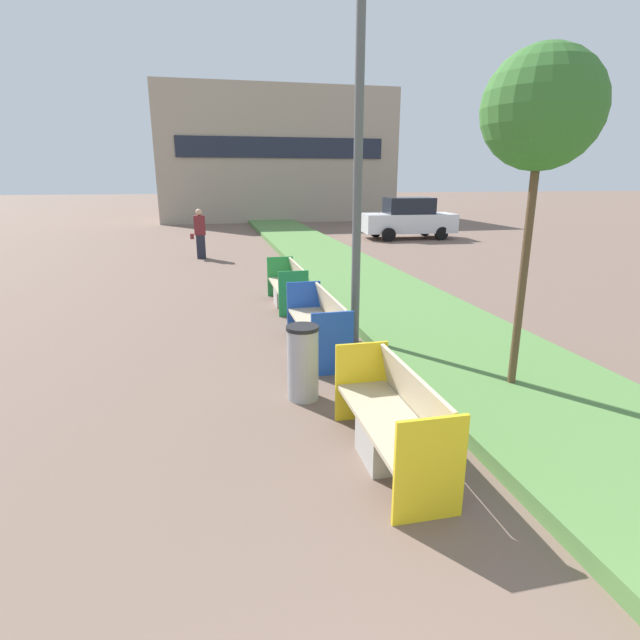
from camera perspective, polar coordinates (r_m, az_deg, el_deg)
The scene contains 10 objects.
planter_grass_strip at distance 13.07m, azimuth 5.22°, elevation 4.16°, with size 2.80×120.00×0.18m.
building_backdrop at distance 35.74m, azimuth -5.28°, elevation 18.05°, with size 14.94×7.78×8.12m.
bench_yellow_frame at distance 5.14m, azimuth 8.26°, elevation -12.03°, with size 0.65×1.92×0.94m.
bench_blue_frame at distance 8.17m, azimuth -0.16°, elevation -1.00°, with size 0.65×2.21×0.94m.
bench_green_frame at distance 11.15m, azimuth -3.67°, elevation 3.57°, with size 0.65×1.93×0.94m.
litter_bin at distance 6.37m, azimuth -1.98°, elevation -4.89°, with size 0.42×0.42×0.98m.
street_lamp_post at distance 8.19m, azimuth 4.67°, elevation 29.85°, with size 0.24×0.44×8.67m.
sapling_tree_near at distance 6.59m, azimuth 24.04°, elevation 20.99°, with size 1.36×1.36×4.19m.
pedestrian_walking at distance 18.09m, azimuth -13.56°, elevation 9.59°, with size 0.53×0.24×1.71m.
parked_car_distant at distance 23.84m, azimuth 10.06°, elevation 11.34°, with size 4.33×2.09×1.86m.
Camera 1 is at (-0.75, -0.17, 2.77)m, focal length 28.00 mm.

